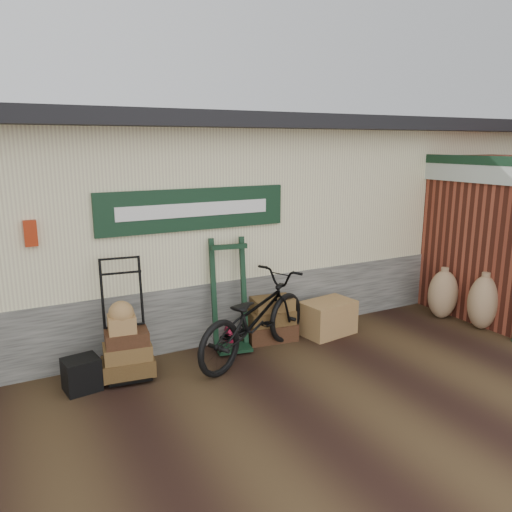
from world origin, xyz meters
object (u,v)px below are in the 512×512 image
(suitcase_stack, at_px, (270,318))
(black_trunk, at_px, (82,374))
(wicker_hamper, at_px, (328,318))
(green_barrow, at_px, (230,295))
(bicycle, at_px, (254,313))
(porter_trolley, at_px, (124,317))

(suitcase_stack, distance_m, black_trunk, 2.71)
(wicker_hamper, bearing_deg, green_barrow, 172.08)
(suitcase_stack, bearing_deg, bicycle, -138.23)
(suitcase_stack, bearing_deg, black_trunk, -173.23)
(green_barrow, height_order, suitcase_stack, green_barrow)
(suitcase_stack, xyz_separation_m, black_trunk, (-2.68, -0.32, -0.13))
(porter_trolley, distance_m, bicycle, 1.66)
(porter_trolley, relative_size, black_trunk, 3.82)
(green_barrow, bearing_deg, wicker_hamper, 1.93)
(green_barrow, distance_m, bicycle, 0.49)
(black_trunk, xyz_separation_m, bicycle, (2.19, -0.12, 0.43))
(porter_trolley, xyz_separation_m, suitcase_stack, (2.12, 0.14, -0.42))
(black_trunk, bearing_deg, bicycle, -3.17)
(porter_trolley, bearing_deg, green_barrow, 12.87)
(bicycle, bearing_deg, porter_trolley, 55.82)
(porter_trolley, relative_size, wicker_hamper, 1.91)
(green_barrow, height_order, wicker_hamper, green_barrow)
(green_barrow, height_order, black_trunk, green_barrow)
(black_trunk, distance_m, bicycle, 2.24)
(porter_trolley, height_order, wicker_hamper, porter_trolley)
(green_barrow, height_order, bicycle, green_barrow)
(green_barrow, xyz_separation_m, suitcase_stack, (0.64, 0.00, -0.45))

